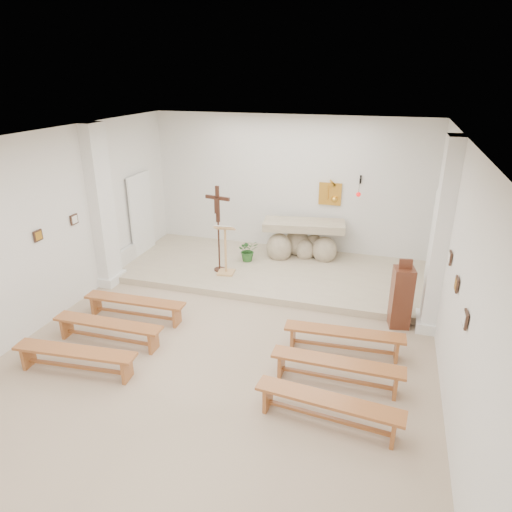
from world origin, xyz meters
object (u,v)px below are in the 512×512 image
(bench_right_front, at_px, (344,336))
(bench_right_third, at_px, (328,405))
(crucifix_stand, at_px, (218,223))
(donation_pedestal, at_px, (401,297))
(lectern, at_px, (225,249))
(altar, at_px, (302,242))
(bench_right_second, at_px, (337,367))
(bench_left_front, at_px, (135,304))
(bench_left_second, at_px, (108,327))
(bench_left_third, at_px, (75,356))

(bench_right_front, height_order, bench_right_third, same)
(crucifix_stand, bearing_deg, donation_pedestal, -4.71)
(lectern, bearing_deg, altar, 38.94)
(crucifix_stand, relative_size, bench_right_second, 1.00)
(altar, xyz_separation_m, bench_left_front, (-2.49, -3.69, -0.22))
(bench_right_front, xyz_separation_m, bench_right_third, (0.00, -1.78, 0.00))
(lectern, xyz_separation_m, crucifix_stand, (-0.21, 0.14, 0.56))
(lectern, height_order, bench_left_second, lectern)
(bench_right_second, relative_size, bench_left_third, 0.99)
(crucifix_stand, distance_m, bench_left_front, 2.66)
(bench_left_second, bearing_deg, bench_right_second, -0.79)
(donation_pedestal, bearing_deg, altar, 122.57)
(altar, height_order, lectern, lectern)
(bench_right_front, xyz_separation_m, bench_right_second, (0.00, -0.89, 0.00))
(altar, distance_m, bench_right_front, 3.98)
(bench_right_front, relative_size, bench_right_second, 1.01)
(lectern, xyz_separation_m, bench_right_second, (2.92, -3.08, -0.43))
(altar, bearing_deg, bench_right_second, -80.98)
(bench_left_front, xyz_separation_m, bench_right_second, (3.95, -0.89, 0.00))
(lectern, distance_m, bench_left_front, 2.46)
(bench_right_front, xyz_separation_m, bench_left_second, (-3.95, -0.89, 0.00))
(bench_right_front, bearing_deg, bench_left_third, -158.93)
(bench_left_second, distance_m, bench_right_third, 4.05)
(altar, relative_size, bench_left_front, 1.02)
(donation_pedestal, height_order, bench_right_front, donation_pedestal)
(bench_left_second, bearing_deg, crucifix_stand, 74.74)
(altar, height_order, bench_left_second, altar)
(bench_right_second, bearing_deg, bench_right_third, -89.43)
(bench_right_front, height_order, bench_left_second, same)
(lectern, xyz_separation_m, bench_left_front, (-1.04, -2.19, -0.43))
(bench_right_second, xyz_separation_m, bench_left_third, (-3.95, -0.89, 0.00))
(bench_left_front, bearing_deg, altar, 54.45)
(bench_left_second, height_order, bench_left_third, same)
(crucifix_stand, height_order, bench_left_third, crucifix_stand)
(donation_pedestal, distance_m, bench_left_front, 4.99)
(crucifix_stand, bearing_deg, bench_right_front, -25.64)
(altar, xyz_separation_m, bench_left_third, (-2.49, -5.47, -0.22))
(donation_pedestal, bearing_deg, bench_left_front, -176.73)
(crucifix_stand, relative_size, bench_right_third, 0.99)
(bench_left_second, distance_m, bench_right_second, 3.95)
(lectern, height_order, donation_pedestal, lectern)
(altar, distance_m, bench_left_third, 6.01)
(bench_left_third, bearing_deg, bench_right_second, 7.86)
(bench_left_front, relative_size, bench_right_second, 1.00)
(altar, distance_m, lectern, 2.10)
(donation_pedestal, relative_size, bench_right_third, 0.67)
(bench_right_second, bearing_deg, bench_left_front, 167.91)
(bench_left_second, bearing_deg, bench_left_third, -90.79)
(crucifix_stand, height_order, bench_right_second, crucifix_stand)
(altar, distance_m, bench_right_second, 4.81)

